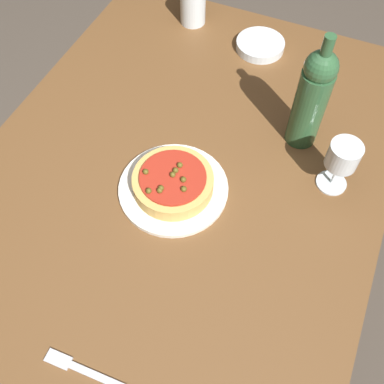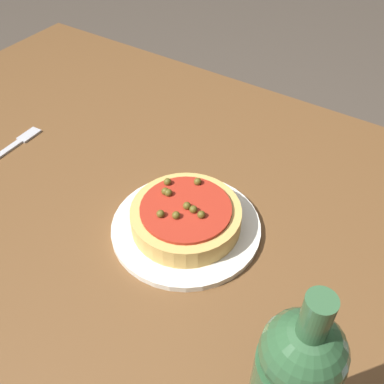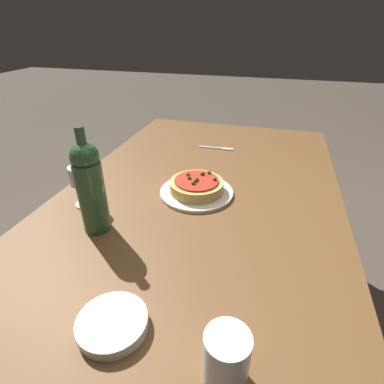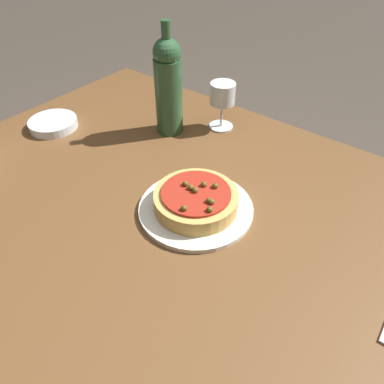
{
  "view_description": "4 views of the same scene",
  "coord_description": "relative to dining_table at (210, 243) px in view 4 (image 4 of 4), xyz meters",
  "views": [
    {
      "loc": [
        0.49,
        0.29,
        1.65
      ],
      "look_at": [
        -0.04,
        0.07,
        0.77
      ],
      "focal_mm": 42.0,
      "sensor_mm": 36.0,
      "label": 1
    },
    {
      "loc": [
        -0.35,
        0.45,
        1.34
      ],
      "look_at": [
        -0.02,
        -0.05,
        0.76
      ],
      "focal_mm": 42.0,
      "sensor_mm": 36.0,
      "label": 2
    },
    {
      "loc": [
        -0.97,
        -0.23,
        1.29
      ],
      "look_at": [
        -0.08,
        0.02,
        0.75
      ],
      "focal_mm": 28.0,
      "sensor_mm": 36.0,
      "label": 3
    },
    {
      "loc": [
        0.34,
        -0.5,
        1.33
      ],
      "look_at": [
        -0.06,
        0.0,
        0.78
      ],
      "focal_mm": 35.0,
      "sensor_mm": 36.0,
      "label": 4
    }
  ],
  "objects": [
    {
      "name": "side_bowl",
      "position": [
        -0.63,
        0.03,
        0.09
      ],
      "size": [
        0.15,
        0.15,
        0.03
      ],
      "color": "silver",
      "rests_on": "dining_table"
    },
    {
      "name": "pizza",
      "position": [
        -0.05,
        0.01,
        0.11
      ],
      "size": [
        0.19,
        0.19,
        0.06
      ],
      "color": "tan",
      "rests_on": "dinner_plate"
    },
    {
      "name": "dining_table",
      "position": [
        0.0,
        0.0,
        0.0
      ],
      "size": [
        1.59,
        1.01,
        0.73
      ],
      "color": "brown",
      "rests_on": "ground_plane"
    },
    {
      "name": "ground_plane",
      "position": [
        0.0,
        0.0,
        -0.66
      ],
      "size": [
        14.0,
        14.0,
        0.0
      ],
      "primitive_type": "plane",
      "color": "#4C4238"
    },
    {
      "name": "wine_bottle",
      "position": [
        -0.33,
        0.25,
        0.22
      ],
      "size": [
        0.08,
        0.08,
        0.32
      ],
      "color": "#2D5633",
      "rests_on": "dining_table"
    },
    {
      "name": "dinner_plate",
      "position": [
        -0.05,
        0.01,
        0.08
      ],
      "size": [
        0.27,
        0.27,
        0.01
      ],
      "color": "white",
      "rests_on": "dining_table"
    },
    {
      "name": "wine_glass",
      "position": [
        -0.22,
        0.36,
        0.18
      ],
      "size": [
        0.08,
        0.08,
        0.14
      ],
      "color": "silver",
      "rests_on": "dining_table"
    }
  ]
}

